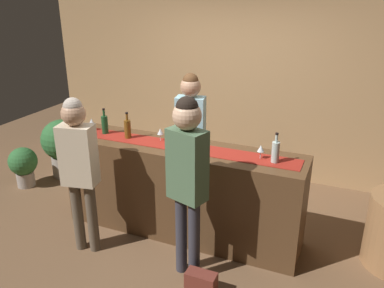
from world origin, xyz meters
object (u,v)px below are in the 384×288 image
(customer_sipping, at_px, (187,170))
(potted_plant_tall, at_px, (62,144))
(wine_bottle_green, at_px, (105,124))
(wine_bottle_clear, at_px, (275,152))
(wine_glass_mid_counter, at_px, (261,149))
(wine_bottle_amber, at_px, (128,129))
(customer_browsing, at_px, (79,161))
(bartender, at_px, (191,127))
(wine_glass_far_end, at_px, (160,132))
(potted_plant_small, at_px, (23,164))
(wine_glass_near_customer, at_px, (92,122))
(handbag, at_px, (201,283))

(customer_sipping, bearing_deg, potted_plant_tall, 170.27)
(wine_bottle_green, bearing_deg, wine_bottle_clear, -1.39)
(wine_glass_mid_counter, bearing_deg, wine_bottle_green, 179.47)
(wine_bottle_clear, bearing_deg, wine_glass_mid_counter, 168.33)
(wine_bottle_amber, height_order, customer_sipping, customer_sipping)
(customer_browsing, bearing_deg, bartender, 51.56)
(wine_bottle_green, height_order, wine_glass_mid_counter, wine_bottle_green)
(wine_bottle_amber, bearing_deg, bartender, 48.73)
(wine_glass_far_end, height_order, potted_plant_small, wine_glass_far_end)
(wine_bottle_amber, xyz_separation_m, customer_sipping, (1.01, -0.64, -0.04))
(wine_glass_far_end, xyz_separation_m, potted_plant_small, (-2.21, 0.09, -0.82))
(wine_glass_near_customer, distance_m, customer_sipping, 1.70)
(customer_sipping, bearing_deg, customer_browsing, -160.25)
(wine_glass_near_customer, relative_size, customer_sipping, 0.08)
(wine_bottle_clear, height_order, customer_sipping, customer_sipping)
(bartender, bearing_deg, wine_bottle_amber, 38.17)
(wine_bottle_green, xyz_separation_m, bartender, (0.83, 0.55, -0.10))
(customer_browsing, bearing_deg, wine_bottle_amber, 67.37)
(wine_glass_mid_counter, bearing_deg, wine_bottle_amber, -179.52)
(wine_bottle_green, distance_m, handbag, 2.07)
(bartender, relative_size, handbag, 6.10)
(wine_bottle_green, bearing_deg, customer_sipping, -26.87)
(wine_bottle_clear, distance_m, bartender, 1.29)
(wine_glass_mid_counter, height_order, wine_glass_far_end, same)
(wine_bottle_green, relative_size, customer_browsing, 0.18)
(wine_bottle_green, distance_m, customer_browsing, 0.76)
(customer_sipping, bearing_deg, wine_bottle_clear, 61.46)
(customer_sipping, bearing_deg, wine_glass_near_customer, 172.43)
(wine_glass_mid_counter, height_order, potted_plant_tall, wine_glass_mid_counter)
(wine_bottle_clear, height_order, wine_glass_far_end, wine_bottle_clear)
(wine_bottle_clear, xyz_separation_m, wine_glass_far_end, (-1.28, 0.09, -0.01))
(potted_plant_tall, xyz_separation_m, handbag, (2.79, -1.51, -0.39))
(bartender, bearing_deg, wine_glass_far_end, 64.25)
(wine_glass_mid_counter, bearing_deg, customer_sipping, -126.86)
(customer_sipping, relative_size, potted_plant_tall, 2.07)
(wine_glass_mid_counter, relative_size, potted_plant_tall, 0.17)
(wine_glass_near_customer, height_order, potted_plant_tall, wine_glass_near_customer)
(wine_bottle_amber, xyz_separation_m, customer_browsing, (-0.14, -0.70, -0.13))
(wine_bottle_amber, relative_size, customer_sipping, 0.17)
(wine_glass_near_customer, xyz_separation_m, bartender, (1.04, 0.52, -0.09))
(wine_glass_near_customer, bearing_deg, handbag, -27.41)
(wine_bottle_green, height_order, bartender, bartender)
(wine_bottle_green, distance_m, wine_bottle_amber, 0.32)
(wine_bottle_amber, xyz_separation_m, wine_glass_mid_counter, (1.50, 0.01, -0.01))
(wine_bottle_clear, relative_size, bartender, 0.18)
(wine_bottle_amber, distance_m, potted_plant_tall, 1.82)
(bartender, distance_m, potted_plant_tall, 2.15)
(wine_glass_mid_counter, relative_size, customer_sipping, 0.08)
(wine_bottle_amber, xyz_separation_m, wine_glass_near_customer, (-0.53, 0.07, -0.01))
(customer_browsing, relative_size, handbag, 5.93)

